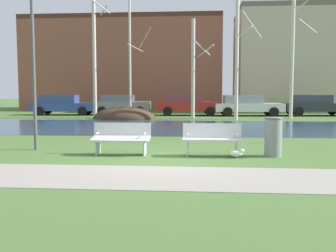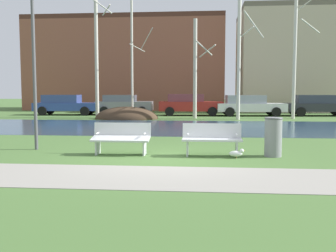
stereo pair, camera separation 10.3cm
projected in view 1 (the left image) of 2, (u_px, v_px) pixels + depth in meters
ground_plane at (182, 125)px, 20.15m from camera, size 120.00×120.00×0.00m
paved_path_strip at (154, 177)px, 8.11m from camera, size 60.00×2.25×0.01m
river_band at (182, 127)px, 19.20m from camera, size 80.00×8.13×0.01m
soil_mound at (125, 119)px, 24.70m from camera, size 3.96×2.53×1.54m
bench_left at (121, 138)px, 10.94m from camera, size 1.60×0.57×0.87m
bench_right at (212, 139)px, 10.73m from camera, size 1.60×0.57×0.87m
trash_bin at (273, 136)px, 10.64m from camera, size 0.48×0.48×1.05m
seagull at (237, 153)px, 10.38m from camera, size 0.42×0.16×0.25m
streetlamp at (32, 17)px, 11.54m from camera, size 0.32×0.32×5.93m
birch_far_left at (94, 44)px, 25.70m from camera, size 1.24×2.13×9.34m
birch_left at (130, 57)px, 25.21m from camera, size 1.45×2.19×7.73m
birch_center_left at (194, 68)px, 25.00m from camera, size 1.42×2.37×6.23m
birch_center at (237, 57)px, 23.68m from camera, size 1.54×2.29×7.33m
birch_center_right at (293, 43)px, 24.48m from camera, size 1.60×2.92×9.22m
parked_van_nearest_blue at (63, 104)px, 28.63m from camera, size 4.66×2.15×1.45m
parked_sedan_second_grey at (121, 104)px, 28.90m from camera, size 4.19×2.19×1.44m
parked_hatch_third_red at (187, 104)px, 28.14m from camera, size 4.57×2.15×1.51m
parked_wagon_fourth_white at (247, 105)px, 27.68m from camera, size 4.82×2.27×1.44m
parked_suv_fifth_dark at (314, 105)px, 27.75m from camera, size 4.61×2.25×1.46m
building_brick_low at (125, 65)px, 37.25m from camera, size 17.76×6.88×8.34m
building_beige_block at (304, 61)px, 34.83m from camera, size 11.78×8.02×8.72m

